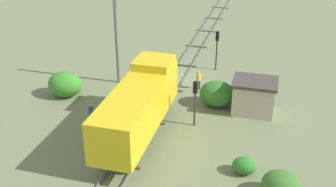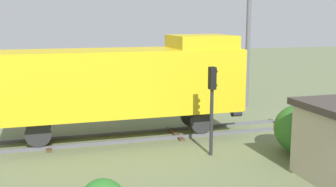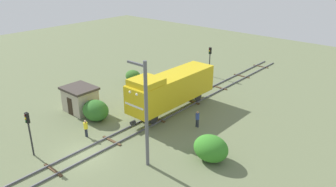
# 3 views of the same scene
# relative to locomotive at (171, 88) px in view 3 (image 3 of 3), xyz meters

# --- Properties ---
(ground_plane) EXTENTS (106.14, 106.14, 0.00)m
(ground_plane) POSITION_rel_locomotive_xyz_m (0.00, -11.21, -2.77)
(ground_plane) COLOR #66704C
(railway_track) EXTENTS (2.40, 70.76, 0.16)m
(railway_track) POSITION_rel_locomotive_xyz_m (0.00, -11.21, -2.70)
(railway_track) COLOR #595960
(railway_track) RESTS_ON ground
(locomotive) EXTENTS (2.90, 11.60, 4.60)m
(locomotive) POSITION_rel_locomotive_xyz_m (0.00, 0.00, 0.00)
(locomotive) COLOR gold
(locomotive) RESTS_ON railway_track
(traffic_signal_near) EXTENTS (0.32, 0.34, 3.95)m
(traffic_signal_near) POSITION_rel_locomotive_xyz_m (-3.20, -14.05, -0.02)
(traffic_signal_near) COLOR #262628
(traffic_signal_near) RESTS_ON ground
(traffic_signal_mid) EXTENTS (0.32, 0.34, 3.64)m
(traffic_signal_mid) POSITION_rel_locomotive_xyz_m (-3.40, -2.85, -0.22)
(traffic_signal_mid) COLOR #262628
(traffic_signal_mid) RESTS_ON ground
(traffic_signal_far) EXTENTS (0.32, 0.34, 4.10)m
(traffic_signal_far) POSITION_rel_locomotive_xyz_m (-3.60, 12.49, 0.08)
(traffic_signal_far) COLOR #262628
(traffic_signal_far) RESTS_ON ground
(worker_near_track) EXTENTS (0.38, 0.38, 1.70)m
(worker_near_track) POSITION_rel_locomotive_xyz_m (-2.40, -9.26, -1.78)
(worker_near_track) COLOR #262B38
(worker_near_track) RESTS_ON ground
(worker_by_signal) EXTENTS (0.38, 0.38, 1.70)m
(worker_by_signal) POSITION_rel_locomotive_xyz_m (4.20, -0.97, -1.78)
(worker_by_signal) COLOR #262B38
(worker_by_signal) RESTS_ON ground
(catenary_mast) EXTENTS (1.94, 0.28, 8.66)m
(catenary_mast) POSITION_rel_locomotive_xyz_m (4.94, -8.73, 1.81)
(catenary_mast) COLOR #595960
(catenary_mast) RESTS_ON ground
(relay_hut) EXTENTS (3.50, 2.90, 2.74)m
(relay_hut) POSITION_rel_locomotive_xyz_m (-7.50, -6.23, -1.38)
(relay_hut) COLOR #B2A893
(relay_hut) RESTS_ON ground
(bush_near) EXTENTS (2.21, 1.81, 1.61)m
(bush_near) POSITION_rel_locomotive_xyz_m (-9.93, 3.79, -1.97)
(bush_near) COLOR #366826
(bush_near) RESTS_ON ground
(bush_mid) EXTENTS (2.93, 2.39, 2.13)m
(bush_mid) POSITION_rel_locomotive_xyz_m (-4.52, -6.51, -1.71)
(bush_mid) COLOR #2F6926
(bush_mid) RESTS_ON ground
(bush_far) EXTENTS (2.97, 2.43, 2.16)m
(bush_far) POSITION_rel_locomotive_xyz_m (8.40, -4.87, -1.69)
(bush_far) COLOR #358126
(bush_far) RESTS_ON ground
(bush_back) EXTENTS (1.53, 1.25, 1.11)m
(bush_back) POSITION_rel_locomotive_xyz_m (-7.67, 2.19, -2.22)
(bush_back) COLOR #2B7126
(bush_back) RESTS_ON ground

